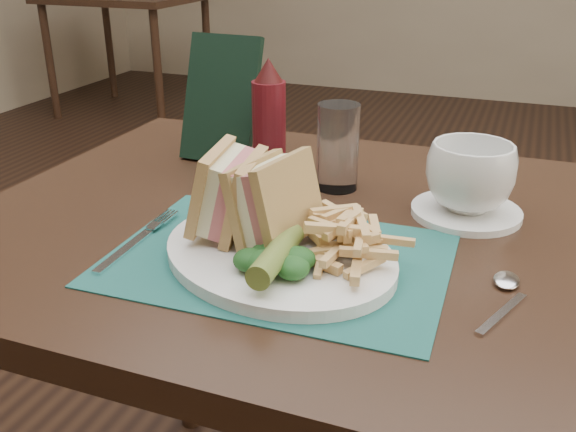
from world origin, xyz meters
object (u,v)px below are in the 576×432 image
(table_main, at_px, (297,428))
(check_presenter, at_px, (221,99))
(saucer, at_px, (466,212))
(coffee_cup, at_px, (470,177))
(drinking_glass, at_px, (338,147))
(table_bg_left, at_px, (131,55))
(placemat, at_px, (279,259))
(sandwich_half_a, at_px, (211,190))
(ketchup_bottle, at_px, (269,118))
(sandwich_half_b, at_px, (260,196))
(plate, at_px, (279,255))

(table_main, relative_size, check_presenter, 4.26)
(saucer, distance_m, coffee_cup, 0.05)
(saucer, distance_m, drinking_glass, 0.21)
(check_presenter, bearing_deg, drinking_glass, -13.63)
(table_bg_left, distance_m, placemat, 3.70)
(table_main, xyz_separation_m, placemat, (0.02, -0.13, 0.38))
(drinking_glass, bearing_deg, check_presenter, 163.46)
(sandwich_half_a, relative_size, ketchup_bottle, 0.59)
(ketchup_bottle, distance_m, check_presenter, 0.12)
(placemat, bearing_deg, table_bg_left, 126.69)
(sandwich_half_a, height_order, ketchup_bottle, ketchup_bottle)
(table_bg_left, xyz_separation_m, sandwich_half_b, (2.17, -2.93, 0.45))
(check_presenter, bearing_deg, table_main, -39.16)
(sandwich_half_b, distance_m, coffee_cup, 0.30)
(plate, height_order, sandwich_half_a, sandwich_half_a)
(sandwich_half_b, xyz_separation_m, saucer, (0.22, 0.20, -0.07))
(plate, bearing_deg, table_bg_left, 151.58)
(sandwich_half_a, xyz_separation_m, ketchup_bottle, (-0.03, 0.26, 0.02))
(sandwich_half_a, bearing_deg, saucer, 26.08)
(placemat, height_order, ketchup_bottle, ketchup_bottle)
(plate, bearing_deg, sandwich_half_a, -166.01)
(table_main, bearing_deg, placemat, -80.96)
(table_bg_left, xyz_separation_m, check_presenter, (1.97, -2.63, 0.48))
(table_bg_left, height_order, coffee_cup, coffee_cup)
(coffee_cup, height_order, check_presenter, check_presenter)
(placemat, height_order, sandwich_half_a, sandwich_half_a)
(table_main, bearing_deg, sandwich_half_a, -122.31)
(coffee_cup, distance_m, check_presenter, 0.44)
(table_bg_left, relative_size, ketchup_bottle, 4.84)
(table_bg_left, bearing_deg, check_presenter, -53.21)
(sandwich_half_b, relative_size, ketchup_bottle, 0.58)
(drinking_glass, height_order, check_presenter, check_presenter)
(placemat, bearing_deg, table_main, 99.04)
(placemat, xyz_separation_m, ketchup_bottle, (-0.12, 0.27, 0.09))
(table_bg_left, bearing_deg, saucer, -48.85)
(sandwich_half_b, distance_m, check_presenter, 0.36)
(placemat, xyz_separation_m, sandwich_half_b, (-0.03, 0.02, 0.07))
(plate, relative_size, ketchup_bottle, 1.61)
(sandwich_half_a, bearing_deg, ketchup_bottle, 87.57)
(coffee_cup, bearing_deg, table_bg_left, 131.15)
(table_main, distance_m, placemat, 0.40)
(table_main, distance_m, check_presenter, 0.55)
(placemat, distance_m, check_presenter, 0.40)
(table_main, xyz_separation_m, table_bg_left, (-2.18, 2.82, 0.00))
(sandwich_half_b, distance_m, ketchup_bottle, 0.27)
(placemat, relative_size, plate, 1.32)
(table_bg_left, relative_size, placemat, 2.26)
(table_main, distance_m, plate, 0.41)
(sandwich_half_a, bearing_deg, sandwich_half_b, -5.98)
(plate, distance_m, sandwich_half_b, 0.07)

